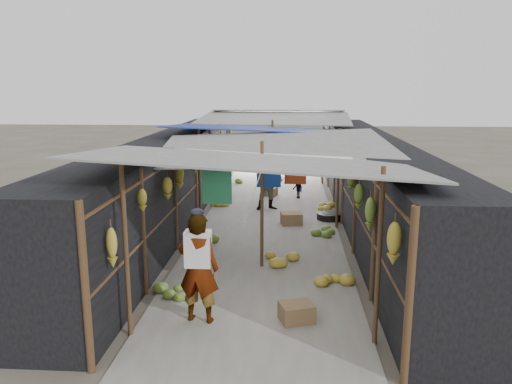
% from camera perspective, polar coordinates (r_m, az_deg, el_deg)
% --- Properties ---
extents(ground, '(80.00, 80.00, 0.00)m').
position_cam_1_polar(ground, '(7.66, -0.63, -16.47)').
color(ground, '#6B6356').
rests_on(ground, ground).
extents(aisle_slab, '(3.60, 16.00, 0.02)m').
position_cam_1_polar(aisle_slab, '(13.71, 1.47, -3.36)').
color(aisle_slab, '#9E998E').
rests_on(aisle_slab, ground).
extents(stall_left, '(1.40, 15.00, 2.30)m').
position_cam_1_polar(stall_left, '(13.82, -9.76, 1.44)').
color(stall_left, black).
rests_on(stall_left, ground).
extents(stall_right, '(1.40, 15.00, 2.30)m').
position_cam_1_polar(stall_right, '(13.62, 12.93, 1.15)').
color(stall_right, black).
rests_on(stall_right, ground).
extents(crate_near, '(0.61, 0.55, 0.31)m').
position_cam_1_polar(crate_near, '(8.11, 4.67, -13.59)').
color(crate_near, '#94704B').
rests_on(crate_near, ground).
extents(crate_mid, '(0.61, 0.52, 0.33)m').
position_cam_1_polar(crate_mid, '(13.39, 4.07, -3.08)').
color(crate_mid, '#94704B').
rests_on(crate_mid, ground).
extents(crate_back, '(0.56, 0.50, 0.30)m').
position_cam_1_polar(crate_back, '(16.83, 1.58, 0.04)').
color(crate_back, '#94704B').
rests_on(crate_back, ground).
extents(black_basin, '(0.66, 0.66, 0.20)m').
position_cam_1_polar(black_basin, '(13.98, 8.31, -2.80)').
color(black_basin, black).
rests_on(black_basin, ground).
extents(vendor_elderly, '(0.71, 0.52, 1.77)m').
position_cam_1_polar(vendor_elderly, '(7.86, -6.59, -8.66)').
color(vendor_elderly, silver).
rests_on(vendor_elderly, ground).
extents(shopper_blue, '(0.97, 0.85, 1.69)m').
position_cam_1_polar(shopper_blue, '(14.82, 1.58, 1.12)').
color(shopper_blue, navy).
rests_on(shopper_blue, ground).
extents(vendor_seated, '(0.51, 0.57, 0.77)m').
position_cam_1_polar(vendor_seated, '(16.41, 4.77, 0.53)').
color(vendor_seated, '#48433E').
rests_on(vendor_seated, ground).
extents(market_canopy, '(5.62, 15.20, 2.77)m').
position_cam_1_polar(market_canopy, '(13.60, 1.69, 6.78)').
color(market_canopy, brown).
rests_on(market_canopy, ground).
extents(hanging_bananas, '(3.96, 14.22, 0.84)m').
position_cam_1_polar(hanging_bananas, '(12.89, 1.97, 3.13)').
color(hanging_bananas, gold).
rests_on(hanging_bananas, ground).
extents(floor_bananas, '(3.89, 10.58, 0.34)m').
position_cam_1_polar(floor_bananas, '(12.97, 1.05, -3.57)').
color(floor_bananas, gold).
rests_on(floor_bananas, ground).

